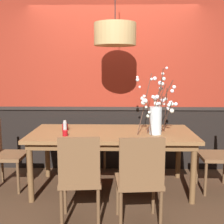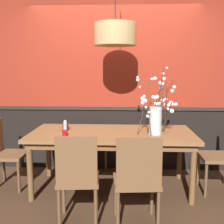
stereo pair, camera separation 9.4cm
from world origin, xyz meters
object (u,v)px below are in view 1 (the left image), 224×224
(chair_near_side_left, at_px, (80,176))
(condiment_bottle, at_px, (65,126))
(dining_table, at_px, (112,138))
(chair_far_side_left, at_px, (95,134))
(chair_near_side_right, at_px, (140,177))
(chair_head_west_end, at_px, (3,151))
(candle_holder_nearer_edge, at_px, (65,133))
(chair_head_east_end, at_px, (223,151))
(candle_holder_nearer_center, at_px, (65,127))
(pendant_lamp, at_px, (115,34))
(chair_far_side_right, at_px, (133,136))
(vase_with_blossoms, at_px, (156,114))

(chair_near_side_left, xyz_separation_m, condiment_bottle, (-0.31, 0.91, 0.31))
(dining_table, distance_m, chair_far_side_left, 0.94)
(chair_near_side_left, bearing_deg, chair_near_side_right, -1.06)
(chair_near_side_right, relative_size, chair_head_west_end, 1.04)
(chair_head_west_end, bearing_deg, chair_far_side_left, 37.91)
(chair_head_west_end, xyz_separation_m, candle_holder_nearer_edge, (0.87, -0.22, 0.30))
(chair_far_side_left, height_order, chair_head_east_end, chair_far_side_left)
(chair_head_east_end, xyz_separation_m, candle_holder_nearer_center, (-2.06, 0.14, 0.28))
(candle_holder_nearer_center, height_order, candle_holder_nearer_edge, candle_holder_nearer_center)
(dining_table, bearing_deg, pendant_lamp, 64.73)
(chair_far_side_left, bearing_deg, pendant_lamp, -67.70)
(chair_far_side_right, bearing_deg, chair_near_side_right, -91.15)
(chair_near_side_right, bearing_deg, chair_head_west_end, 152.46)
(chair_near_side_right, distance_m, condiment_bottle, 1.33)
(chair_far_side_left, distance_m, condiment_bottle, 0.98)
(dining_table, distance_m, chair_near_side_right, 0.97)
(candle_holder_nearer_edge, bearing_deg, chair_near_side_right, -38.34)
(chair_near_side_left, bearing_deg, candle_holder_nearer_center, 108.07)
(candle_holder_nearer_edge, bearing_deg, vase_with_blossoms, 7.43)
(dining_table, xyz_separation_m, chair_near_side_left, (-0.30, -0.90, -0.16))
(dining_table, height_order, candle_holder_nearer_edge, candle_holder_nearer_edge)
(chair_head_west_end, height_order, chair_far_side_left, chair_far_side_left)
(candle_holder_nearer_edge, bearing_deg, pendant_lamp, 27.16)
(vase_with_blossoms, bearing_deg, pendant_lamp, 162.55)
(dining_table, height_order, condiment_bottle, condiment_bottle)
(chair_far_side_left, bearing_deg, chair_far_side_right, 2.44)
(chair_head_west_end, xyz_separation_m, vase_with_blossoms, (1.99, -0.08, 0.51))
(chair_near_side_left, bearing_deg, dining_table, 71.60)
(chair_near_side_right, height_order, vase_with_blossoms, vase_with_blossoms)
(chair_near_side_left, height_order, chair_head_east_end, chair_near_side_left)
(chair_head_west_end, height_order, chair_head_east_end, chair_head_east_end)
(dining_table, height_order, vase_with_blossoms, vase_with_blossoms)
(chair_near_side_right, relative_size, vase_with_blossoms, 1.13)
(dining_table, relative_size, condiment_bottle, 14.30)
(chair_head_east_end, bearing_deg, vase_with_blossoms, -175.25)
(chair_far_side_right, height_order, pendant_lamp, pendant_lamp)
(dining_table, bearing_deg, chair_near_side_left, -108.40)
(vase_with_blossoms, relative_size, candle_holder_nearer_edge, 11.81)
(candle_holder_nearer_center, bearing_deg, candle_holder_nearer_edge, -79.24)
(chair_far_side_left, distance_m, chair_near_side_left, 1.78)
(dining_table, height_order, candle_holder_nearer_center, candle_holder_nearer_center)
(dining_table, relative_size, chair_near_side_left, 2.22)
(chair_head_east_end, relative_size, candle_holder_nearer_center, 11.09)
(vase_with_blossoms, bearing_deg, candle_holder_nearer_center, 169.96)
(dining_table, height_order, chair_head_east_end, chair_head_east_end)
(chair_near_side_right, xyz_separation_m, vase_with_blossoms, (0.26, 0.82, 0.49))
(chair_near_side_right, distance_m, chair_far_side_left, 1.88)
(chair_head_east_end, height_order, vase_with_blossoms, vase_with_blossoms)
(candle_holder_nearer_center, bearing_deg, dining_table, -11.20)
(chair_far_side_right, xyz_separation_m, candle_holder_nearer_center, (-0.96, -0.78, 0.31))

